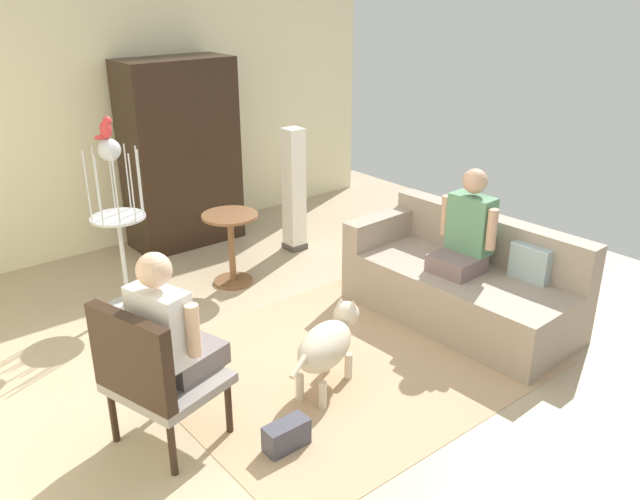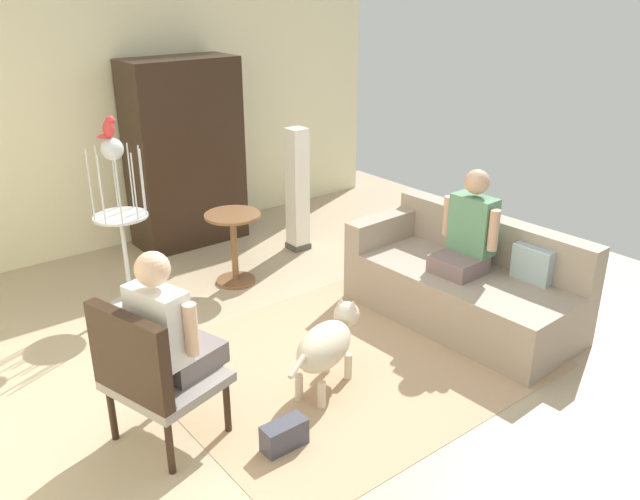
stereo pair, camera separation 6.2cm
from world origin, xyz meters
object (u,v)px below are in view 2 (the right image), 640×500
object	(u,v)px
bird_cage_stand	(121,218)
parrot	(109,128)
couch	(463,284)
person_on_armchair	(167,328)
dog	(327,343)
person_on_couch	(469,231)
round_end_table	(234,242)
column_lamp	(297,191)
armoire_cabinet	(185,153)
handbag	(284,435)
armchair	(148,370)

from	to	relation	value
bird_cage_stand	parrot	xyz separation A→B (m)	(-0.01, 0.00, 0.74)
couch	parrot	distance (m)	3.09
person_on_armchair	dog	bearing A→B (deg)	-10.58
person_on_couch	round_end_table	bearing A→B (deg)	121.89
couch	bird_cage_stand	size ratio (longest dim) A/B	1.31
round_end_table	bird_cage_stand	world-z (taller)	bird_cage_stand
person_on_armchair	person_on_couch	bearing A→B (deg)	-2.75
person_on_armchair	column_lamp	xyz separation A→B (m)	(2.39, 1.96, -0.11)
armoire_cabinet	handbag	world-z (taller)	armoire_cabinet
person_on_couch	bird_cage_stand	size ratio (longest dim) A/B	0.56
armchair	round_end_table	xyz separation A→B (m)	(1.60, 1.69, -0.13)
bird_cage_stand	parrot	size ratio (longest dim) A/B	8.52
column_lamp	person_on_armchair	bearing A→B (deg)	-140.67
column_lamp	handbag	bearing A→B (deg)	-127.97
person_on_armchair	armoire_cabinet	xyz separation A→B (m)	(1.62, 2.87, 0.22)
couch	dog	bearing A→B (deg)	-176.02
couch	round_end_table	size ratio (longest dim) A/B	2.85
armchair	handbag	bearing A→B (deg)	-39.60
armchair	armoire_cabinet	bearing A→B (deg)	58.56
couch	dog	world-z (taller)	couch
bird_cage_stand	couch	bearing A→B (deg)	-41.97
dog	parrot	size ratio (longest dim) A/B	4.74
person_on_armchair	handbag	xyz separation A→B (m)	(0.44, -0.54, -0.65)
parrot	column_lamp	bearing A→B (deg)	4.86
parrot	handbag	world-z (taller)	parrot
column_lamp	handbag	distance (m)	3.21
armchair	bird_cage_stand	distance (m)	1.96
person_on_couch	dog	distance (m)	1.56
armchair	couch	bearing A→B (deg)	-0.94
couch	person_on_couch	size ratio (longest dim) A/B	2.34
couch	person_on_armchair	world-z (taller)	person_on_armchair
couch	armchair	bearing A→B (deg)	179.06
column_lamp	armoire_cabinet	xyz separation A→B (m)	(-0.76, 0.91, 0.33)
parrot	armoire_cabinet	xyz separation A→B (m)	(1.16, 1.08, -0.60)
parrot	column_lamp	distance (m)	2.14
person_on_couch	parrot	xyz separation A→B (m)	(-2.07, 1.91, 0.77)
round_end_table	armoire_cabinet	size ratio (longest dim) A/B	0.35
person_on_couch	handbag	bearing A→B (deg)	-168.74
person_on_armchair	couch	bearing A→B (deg)	-1.99
round_end_table	bird_cage_stand	xyz separation A→B (m)	(-0.97, 0.15, 0.41)
person_on_couch	armoire_cabinet	size ratio (longest dim) A/B	0.43
couch	person_on_couch	distance (m)	0.48
couch	armoire_cabinet	bearing A→B (deg)	107.63
person_on_couch	handbag	size ratio (longest dim) A/B	2.91
couch	armchair	world-z (taller)	armchair
round_end_table	handbag	xyz separation A→B (m)	(-1.00, -2.19, -0.31)
round_end_table	dog	distance (m)	1.89
person_on_couch	handbag	xyz separation A→B (m)	(-2.10, -0.42, -0.69)
parrot	couch	bearing A→B (deg)	-41.86
person_on_couch	bird_cage_stand	distance (m)	2.82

